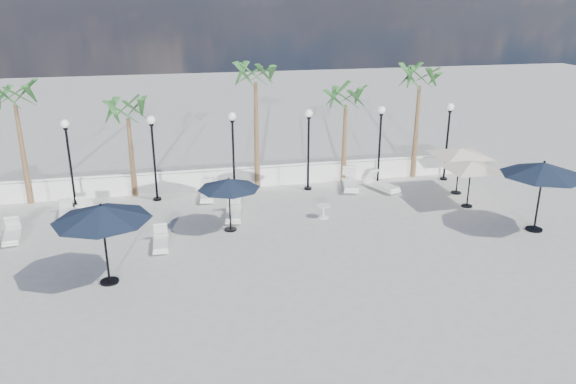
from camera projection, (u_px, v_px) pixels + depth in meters
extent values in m
plane|color=#9E9D99|center=(257.00, 254.00, 19.99)|extent=(100.00, 100.00, 0.00)
cube|color=white|center=(232.00, 179.00, 26.76)|extent=(26.00, 0.30, 0.90)
cube|color=white|center=(231.00, 168.00, 26.59)|extent=(26.00, 0.12, 0.08)
cylinder|color=black|center=(76.00, 205.00, 24.57)|extent=(0.36, 0.36, 0.10)
cylinder|color=black|center=(71.00, 168.00, 24.01)|extent=(0.10, 0.10, 3.50)
cylinder|color=black|center=(66.00, 129.00, 23.45)|extent=(0.18, 0.18, 0.10)
sphere|color=white|center=(65.00, 124.00, 23.38)|extent=(0.36, 0.36, 0.36)
cylinder|color=black|center=(157.00, 199.00, 25.27)|extent=(0.36, 0.36, 0.10)
cylinder|color=black|center=(154.00, 163.00, 24.71)|extent=(0.10, 0.10, 3.50)
cylinder|color=black|center=(151.00, 125.00, 24.14)|extent=(0.18, 0.18, 0.10)
sphere|color=white|center=(151.00, 120.00, 24.07)|extent=(0.36, 0.36, 0.36)
cylinder|color=black|center=(235.00, 193.00, 25.97)|extent=(0.36, 0.36, 0.10)
cylinder|color=black|center=(234.00, 158.00, 25.40)|extent=(0.10, 0.10, 3.50)
cylinder|color=black|center=(232.00, 121.00, 24.84)|extent=(0.18, 0.18, 0.10)
sphere|color=white|center=(232.00, 116.00, 24.77)|extent=(0.36, 0.36, 0.36)
cylinder|color=black|center=(308.00, 188.00, 26.67)|extent=(0.36, 0.36, 0.10)
cylinder|color=black|center=(308.00, 154.00, 26.10)|extent=(0.10, 0.10, 3.50)
cylinder|color=black|center=(309.00, 118.00, 25.54)|extent=(0.18, 0.18, 0.10)
sphere|color=white|center=(309.00, 113.00, 25.47)|extent=(0.36, 0.36, 0.36)
cylinder|color=black|center=(377.00, 183.00, 27.36)|extent=(0.36, 0.36, 0.10)
cylinder|color=black|center=(379.00, 150.00, 26.80)|extent=(0.10, 0.10, 3.50)
cylinder|color=black|center=(381.00, 114.00, 26.24)|extent=(0.18, 0.18, 0.10)
sphere|color=white|center=(382.00, 110.00, 26.17)|extent=(0.36, 0.36, 0.36)
cylinder|color=black|center=(443.00, 179.00, 28.06)|extent=(0.36, 0.36, 0.10)
cylinder|color=black|center=(447.00, 146.00, 27.50)|extent=(0.10, 0.10, 3.50)
cylinder|color=black|center=(450.00, 111.00, 26.93)|extent=(0.18, 0.18, 0.10)
sphere|color=white|center=(450.00, 107.00, 26.86)|extent=(0.36, 0.36, 0.36)
cone|color=brown|center=(23.00, 155.00, 24.20)|extent=(0.28, 0.28, 4.40)
cone|color=brown|center=(132.00, 158.00, 25.23)|extent=(0.28, 0.28, 3.60)
cone|color=brown|center=(257.00, 136.00, 26.13)|extent=(0.28, 0.28, 5.00)
cone|color=brown|center=(344.00, 144.00, 27.19)|extent=(0.28, 0.28, 3.80)
cone|color=brown|center=(416.00, 132.00, 27.79)|extent=(0.28, 0.28, 4.60)
cube|color=silver|center=(66.00, 214.00, 23.25)|extent=(0.77, 1.72, 0.09)
cube|color=silver|center=(66.00, 214.00, 23.02)|extent=(0.67, 1.18, 0.09)
cube|color=silver|center=(65.00, 202.00, 23.74)|extent=(0.57, 0.46, 0.52)
cube|color=silver|center=(12.00, 236.00, 21.13)|extent=(0.80, 1.75, 0.09)
cube|color=silver|center=(11.00, 236.00, 20.90)|extent=(0.69, 1.20, 0.09)
cube|color=silver|center=(12.00, 222.00, 21.63)|extent=(0.58, 0.47, 0.53)
cube|color=silver|center=(207.00, 196.00, 25.40)|extent=(0.77, 1.83, 0.10)
cube|color=silver|center=(207.00, 195.00, 25.14)|extent=(0.67, 1.25, 0.10)
cube|color=silver|center=(207.00, 183.00, 25.96)|extent=(0.60, 0.47, 0.56)
cube|color=silver|center=(81.00, 219.00, 22.75)|extent=(0.93, 2.08, 0.11)
cube|color=silver|center=(79.00, 218.00, 22.45)|extent=(0.80, 1.43, 0.11)
cube|color=silver|center=(85.00, 202.00, 23.38)|extent=(0.69, 0.56, 0.63)
cube|color=silver|center=(161.00, 244.00, 20.53)|extent=(0.57, 1.64, 0.09)
cube|color=silver|center=(161.00, 244.00, 20.30)|extent=(0.53, 1.11, 0.09)
cube|color=silver|center=(160.00, 228.00, 21.04)|extent=(0.52, 0.39, 0.51)
cube|color=silver|center=(234.00, 214.00, 23.22)|extent=(0.90, 1.96, 0.10)
cube|color=silver|center=(233.00, 214.00, 22.94)|extent=(0.77, 1.35, 0.10)
cube|color=silver|center=(234.00, 199.00, 23.82)|extent=(0.65, 0.53, 0.59)
cube|color=silver|center=(350.00, 185.00, 26.75)|extent=(1.18, 2.18, 0.11)
cube|color=silver|center=(351.00, 184.00, 26.44)|extent=(0.97, 1.52, 0.11)
cube|color=silver|center=(349.00, 171.00, 27.40)|extent=(0.75, 0.63, 0.65)
cube|color=silver|center=(382.00, 187.00, 26.54)|extent=(1.31, 1.99, 0.10)
cube|color=silver|center=(386.00, 186.00, 26.31)|extent=(1.04, 1.41, 0.10)
cube|color=silver|center=(371.00, 175.00, 27.01)|extent=(0.72, 0.64, 0.59)
cylinder|color=silver|center=(82.00, 216.00, 23.44)|extent=(0.38, 0.38, 0.03)
cylinder|color=silver|center=(82.00, 211.00, 23.37)|extent=(0.06, 0.06, 0.45)
cylinder|color=silver|center=(81.00, 206.00, 23.29)|extent=(0.49, 0.49, 0.03)
cylinder|color=silver|center=(323.00, 217.00, 23.28)|extent=(0.43, 0.43, 0.03)
cylinder|color=silver|center=(323.00, 212.00, 23.20)|extent=(0.06, 0.06, 0.52)
cylinder|color=silver|center=(324.00, 206.00, 23.11)|extent=(0.56, 0.56, 0.03)
cylinder|color=black|center=(110.00, 281.00, 18.03)|extent=(0.59, 0.59, 0.06)
cylinder|color=black|center=(105.00, 246.00, 17.61)|extent=(0.07, 0.07, 2.60)
cone|color=black|center=(102.00, 213.00, 17.24)|extent=(3.07, 3.07, 0.48)
sphere|color=black|center=(101.00, 205.00, 17.15)|extent=(0.08, 0.08, 0.08)
cylinder|color=black|center=(231.00, 229.00, 22.04)|extent=(0.48, 0.48, 0.05)
cylinder|color=black|center=(230.00, 205.00, 21.70)|extent=(0.06, 0.06, 2.08)
cone|color=black|center=(229.00, 184.00, 21.41)|extent=(2.42, 2.42, 0.39)
sphere|color=black|center=(229.00, 178.00, 21.34)|extent=(0.07, 0.07, 0.07)
cylinder|color=black|center=(534.00, 229.00, 22.03)|extent=(0.63, 0.63, 0.07)
cylinder|color=black|center=(539.00, 198.00, 21.59)|extent=(0.08, 0.08, 2.72)
cone|color=black|center=(544.00, 169.00, 21.21)|extent=(3.17, 3.17, 0.51)
sphere|color=black|center=(545.00, 162.00, 21.12)|extent=(0.09, 0.09, 0.09)
cylinder|color=black|center=(456.00, 193.00, 26.15)|extent=(0.48, 0.48, 0.06)
cylinder|color=black|center=(458.00, 171.00, 25.80)|extent=(0.06, 0.06, 2.13)
pyramid|color=beige|center=(461.00, 148.00, 25.44)|extent=(4.71, 4.71, 0.32)
cylinder|color=black|center=(467.00, 206.00, 24.50)|extent=(0.47, 0.47, 0.05)
cylinder|color=black|center=(469.00, 185.00, 24.17)|extent=(0.06, 0.06, 2.02)
pyramid|color=beige|center=(472.00, 162.00, 23.83)|extent=(4.39, 4.39, 0.31)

